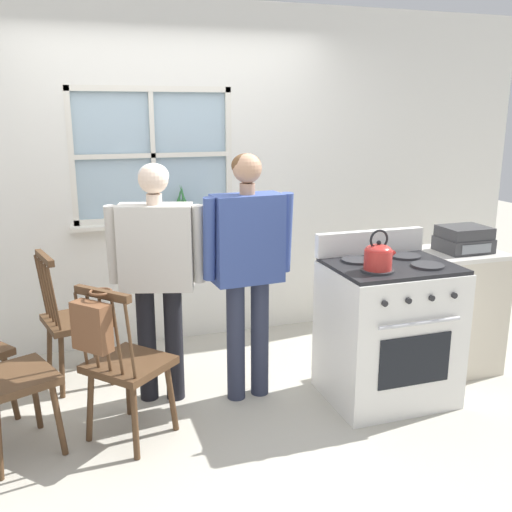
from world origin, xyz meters
The scene contains 13 objects.
ground_plane centered at (0.00, 0.00, 0.00)m, with size 16.00×16.00×0.00m, color #B2AD9E.
wall_back centered at (0.01, 1.40, 1.34)m, with size 6.40×0.16×2.70m.
chair_by_window centered at (-0.53, -0.05, 0.45)m, with size 0.58×0.58×0.95m.
chair_center_cluster centered at (-0.82, 0.80, 0.45)m, with size 0.49×0.51×0.95m.
chair_near_stove centered at (-1.16, -0.02, 0.45)m, with size 0.53×0.54×0.95m.
person_elderly_left centered at (-0.28, 0.37, 0.94)m, with size 0.62×0.33×1.56m.
person_teen_center centered at (0.28, 0.22, 0.98)m, with size 0.60×0.24×1.62m.
stove centered at (1.15, -0.06, 0.47)m, with size 0.79×0.68×1.08m.
kettle centered at (0.98, -0.20, 1.02)m, with size 0.21×0.17×0.25m.
potted_plant centered at (0.07, 1.31, 1.12)m, with size 0.13×0.13×0.30m.
handbag centered at (-0.71, -0.20, 0.78)m, with size 0.25×0.25×0.31m.
side_counter centered at (1.87, 0.18, 0.45)m, with size 0.55×0.50×0.90m.
stereo centered at (1.87, 0.16, 0.99)m, with size 0.34×0.29×0.18m.
Camera 1 is at (-0.76, -3.13, 1.87)m, focal length 40.00 mm.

